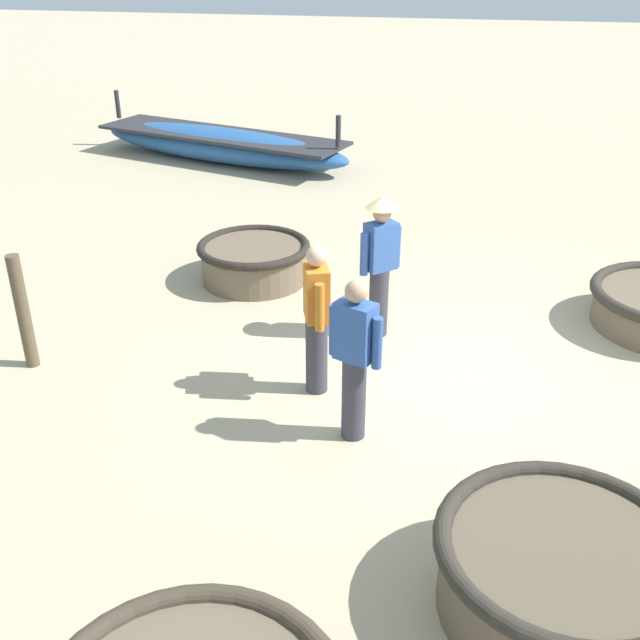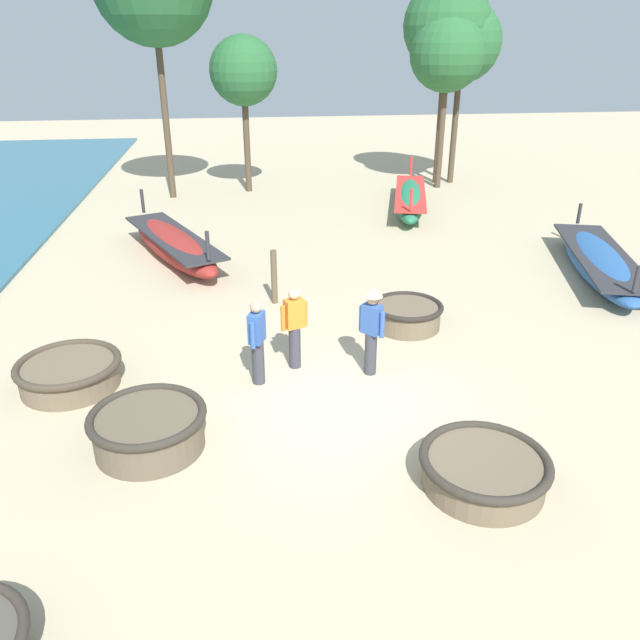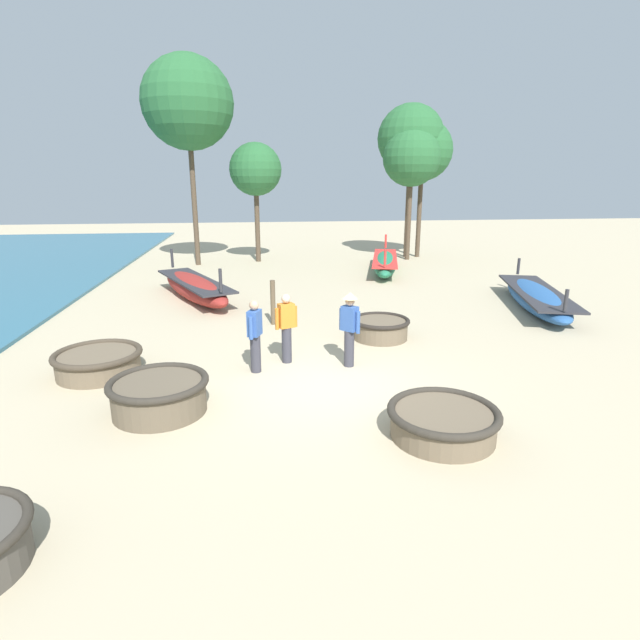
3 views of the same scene
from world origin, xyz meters
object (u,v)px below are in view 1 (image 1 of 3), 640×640
coracle_front_left (562,573)px  fisherman_by_coracle (317,316)px  coracle_far_left (254,260)px  fisherman_crouching (380,257)px  long_boat_ochre_hull (221,144)px  mooring_post_shoreline (23,312)px  fisherman_with_hat (355,357)px

coracle_front_left → fisherman_by_coracle: size_ratio=1.12×
coracle_far_left → fisherman_crouching: 2.29m
coracle_front_left → long_boat_ochre_hull: 12.26m
coracle_far_left → long_boat_ochre_hull: 6.23m
long_boat_ochre_hull → fisherman_by_coracle: fisherman_by_coracle is taller
mooring_post_shoreline → fisherman_by_coracle: bearing=-86.6°
coracle_far_left → fisherman_with_hat: size_ratio=0.96×
coracle_far_left → long_boat_ochre_hull: (5.72, 2.47, 0.05)m
coracle_far_left → fisherman_with_hat: bearing=-148.9°
coracle_front_left → mooring_post_shoreline: 5.77m
long_boat_ochre_hull → mooring_post_shoreline: bearing=-174.6°
long_boat_ochre_hull → fisherman_crouching: fisherman_crouching is taller
coracle_far_left → mooring_post_shoreline: size_ratio=1.18×
fisherman_with_hat → mooring_post_shoreline: (0.51, 3.61, -0.20)m
coracle_far_left → fisherman_by_coracle: (-2.51, -1.43, 0.54)m
fisherman_crouching → mooring_post_shoreline: (-1.53, 3.52, -0.32)m
fisherman_crouching → fisherman_with_hat: (-2.04, -0.08, -0.12)m
fisherman_by_coracle → fisherman_with_hat: (-0.69, -0.50, 0.00)m
fisherman_crouching → fisherman_by_coracle: fisherman_crouching is taller
coracle_front_left → coracle_far_left: 6.11m
coracle_front_left → fisherman_crouching: fisherman_crouching is taller
long_boat_ochre_hull → fisherman_crouching: 8.15m
coracle_front_left → fisherman_by_coracle: bearing=43.0°
coracle_far_left → mooring_post_shoreline: (-2.70, 1.67, 0.34)m
long_boat_ochre_hull → fisherman_crouching: (-6.88, -4.32, 0.61)m
coracle_front_left → fisherman_crouching: 4.19m
coracle_front_left → mooring_post_shoreline: mooring_post_shoreline is taller
coracle_far_left → long_boat_ochre_hull: size_ratio=0.25×
coracle_far_left → fisherman_crouching: fisherman_crouching is taller
fisherman_crouching → fisherman_by_coracle: (-1.34, 0.42, -0.12)m
fisherman_crouching → mooring_post_shoreline: size_ratio=1.31×
coracle_front_left → fisherman_by_coracle: fisherman_by_coracle is taller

